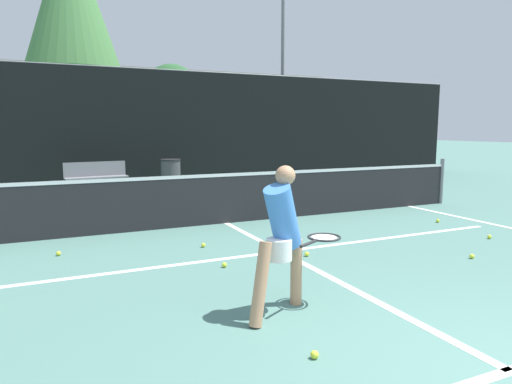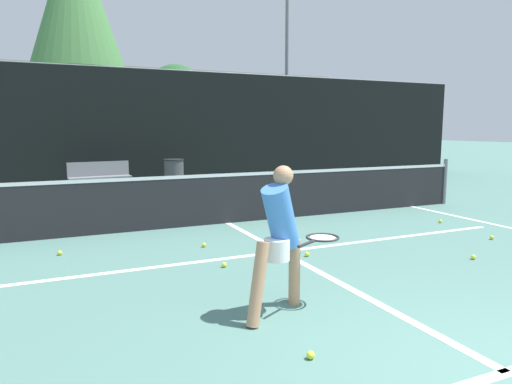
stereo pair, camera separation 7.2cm
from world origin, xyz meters
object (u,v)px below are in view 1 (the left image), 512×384
Objects in this scene: player_practicing at (283,233)px; courtside_bench at (96,176)px; trash_bin at (171,174)px; parked_car at (212,155)px.

player_practicing reaches higher than courtside_bench.
courtside_bench is 2.10m from trash_bin.
courtside_bench is 1.92× the size of trash_bin.
player_practicing is 9.60m from trash_bin.
player_practicing is 0.32× the size of parked_car.
parked_car is (5.18, 5.10, 0.17)m from courtside_bench.
courtside_bench is 7.27m from parked_car.
parked_car reaches higher than courtside_bench.
trash_bin is (2.10, 0.01, -0.03)m from courtside_bench.
courtside_bench is at bearing 65.96° from player_practicing.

